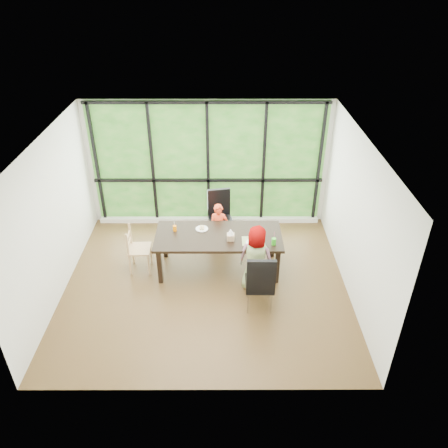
{
  "coord_description": "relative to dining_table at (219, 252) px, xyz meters",
  "views": [
    {
      "loc": [
        0.31,
        -6.13,
        5.07
      ],
      "look_at": [
        0.33,
        0.36,
        1.05
      ],
      "focal_mm": 35.06,
      "sensor_mm": 36.0,
      "label": 1
    }
  ],
  "objects": [
    {
      "name": "ground",
      "position": [
        -0.23,
        -0.46,
        -0.38
      ],
      "size": [
        5.0,
        5.0,
        0.0
      ],
      "primitive_type": "plane",
      "color": "black",
      "rests_on": "ground"
    },
    {
      "name": "crepe_rolls_near",
      "position": [
        0.6,
        -0.25,
        0.41
      ],
      "size": [
        0.15,
        0.12,
        0.04
      ],
      "primitive_type": null,
      "color": "tan",
      "rests_on": "plate_near"
    },
    {
      "name": "chair_interior_leather",
      "position": [
        0.68,
        -1.02,
        0.17
      ],
      "size": [
        0.47,
        0.47,
        1.08
      ],
      "primitive_type": "cube",
      "rotation": [
        0.0,
        0.0,
        3.13
      ],
      "color": "black",
      "rests_on": "ground"
    },
    {
      "name": "green_cup",
      "position": [
        0.96,
        -0.29,
        0.44
      ],
      "size": [
        0.08,
        0.08,
        0.12
      ],
      "primitive_type": "cylinder",
      "color": "green",
      "rests_on": "dining_table"
    },
    {
      "name": "back_wall",
      "position": [
        -0.23,
        1.79,
        0.98
      ],
      "size": [
        5.0,
        0.0,
        5.0
      ],
      "primitive_type": "plane",
      "rotation": [
        1.57,
        0.0,
        0.0
      ],
      "color": "silver",
      "rests_on": "ground"
    },
    {
      "name": "plate_near",
      "position": [
        0.6,
        -0.25,
        0.38
      ],
      "size": [
        0.23,
        0.23,
        0.01
      ],
      "primitive_type": "cylinder",
      "color": "white",
      "rests_on": "dining_table"
    },
    {
      "name": "child_toddler",
      "position": [
        -0.0,
        0.6,
        0.14
      ],
      "size": [
        0.39,
        0.27,
        1.03
      ],
      "primitive_type": "imported",
      "rotation": [
        0.0,
        0.0,
        -0.06
      ],
      "color": "red",
      "rests_on": "ground"
    },
    {
      "name": "dining_table",
      "position": [
        0.0,
        0.0,
        0.0
      ],
      "size": [
        2.3,
        1.05,
        0.75
      ],
      "primitive_type": "cube",
      "rotation": [
        0.0,
        0.0,
        -0.02
      ],
      "color": "black",
      "rests_on": "ground"
    },
    {
      "name": "foliage_backdrop",
      "position": [
        -0.23,
        1.77,
        0.98
      ],
      "size": [
        4.8,
        0.02,
        2.65
      ],
      "primitive_type": "cube",
      "color": "#1D5117",
      "rests_on": "back_wall"
    },
    {
      "name": "orange_cup",
      "position": [
        -0.8,
        0.15,
        0.43
      ],
      "size": [
        0.07,
        0.07,
        0.11
      ],
      "primitive_type": "cylinder",
      "color": "orange",
      "rests_on": "dining_table"
    },
    {
      "name": "window_mullions",
      "position": [
        -0.23,
        1.73,
        0.98
      ],
      "size": [
        4.8,
        0.06,
        2.65
      ],
      "primitive_type": null,
      "color": "black",
      "rests_on": "back_wall"
    },
    {
      "name": "plate_far",
      "position": [
        -0.31,
        0.21,
        0.38
      ],
      "size": [
        0.23,
        0.23,
        0.01
      ],
      "primitive_type": "cylinder",
      "color": "white",
      "rests_on": "dining_table"
    },
    {
      "name": "crepe_rolls_far",
      "position": [
        -0.31,
        0.21,
        0.41
      ],
      "size": [
        0.1,
        0.12,
        0.04
      ],
      "primitive_type": null,
      "color": "tan",
      "rests_on": "plate_far"
    },
    {
      "name": "child_older",
      "position": [
        0.67,
        -0.56,
        0.26
      ],
      "size": [
        0.72,
        0.59,
        1.26
      ],
      "primitive_type": "imported",
      "rotation": [
        0.0,
        0.0,
        2.78
      ],
      "color": "slate",
      "rests_on": "ground"
    },
    {
      "name": "chair_window_leather",
      "position": [
        0.03,
        0.98,
        0.17
      ],
      "size": [
        0.54,
        0.54,
        1.08
      ],
      "primitive_type": "cube",
      "rotation": [
        0.0,
        0.0,
        0.19
      ],
      "color": "black",
      "rests_on": "ground"
    },
    {
      "name": "chair_end_beech",
      "position": [
        -1.45,
        -0.01,
        0.08
      ],
      "size": [
        0.41,
        0.43,
        0.9
      ],
      "primitive_type": "cube",
      "rotation": [
        0.0,
        0.0,
        1.61
      ],
      "color": "tan",
      "rests_on": "ground"
    },
    {
      "name": "tissue",
      "position": [
        0.22,
        -0.14,
        0.54
      ],
      "size": [
        0.12,
        0.12,
        0.11
      ],
      "primitive_type": "cone",
      "color": "white",
      "rests_on": "tissue_box"
    },
    {
      "name": "straw_white",
      "position": [
        -0.8,
        0.15,
        0.52
      ],
      "size": [
        0.01,
        0.04,
        0.2
      ],
      "primitive_type": "cylinder",
      "rotation": [
        0.14,
        0.0,
        0.0
      ],
      "color": "white",
      "rests_on": "orange_cup"
    },
    {
      "name": "tissue_box",
      "position": [
        0.22,
        -0.14,
        0.43
      ],
      "size": [
        0.13,
        0.13,
        0.11
      ],
      "primitive_type": "cube",
      "color": "tan",
      "rests_on": "dining_table"
    },
    {
      "name": "straw_pink",
      "position": [
        0.96,
        -0.29,
        0.54
      ],
      "size": [
        0.01,
        0.04,
        0.2
      ],
      "primitive_type": "cylinder",
      "rotation": [
        0.14,
        0.0,
        0.0
      ],
      "color": "pink",
      "rests_on": "green_cup"
    },
    {
      "name": "window_sill",
      "position": [
        -0.23,
        1.69,
        -0.33
      ],
      "size": [
        4.8,
        0.12,
        0.1
      ],
      "primitive_type": "cube",
      "color": "silver",
      "rests_on": "ground"
    },
    {
      "name": "placemat",
      "position": [
        0.62,
        -0.19,
        0.38
      ],
      "size": [
        0.4,
        0.3,
        0.01
      ],
      "primitive_type": "cube",
      "color": "tan",
      "rests_on": "dining_table"
    }
  ]
}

